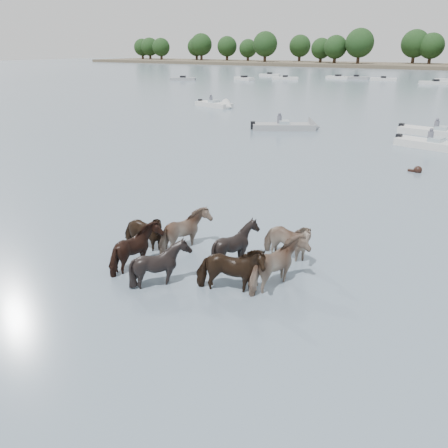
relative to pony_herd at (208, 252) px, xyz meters
The scene contains 8 objects.
ground 1.27m from the pony_herd, 31.44° to the right, with size 400.00×400.00×0.00m, color #4C5D6E.
shoreline 164.57m from the pony_herd, 114.80° to the left, with size 160.00×30.00×1.00m, color #4C4233.
pony_herd is the anchor object (origin of this frame).
swimming_pony 15.68m from the pony_herd, 78.45° to the left, with size 0.72×0.44×0.44m.
motorboat_a 25.42m from the pony_herd, 108.18° to the left, with size 5.48×4.16×1.92m.
motorboat_b 22.48m from the pony_herd, 80.38° to the left, with size 5.75×2.74×1.92m.
motorboat_f 39.07m from the pony_herd, 122.12° to the left, with size 5.25×2.70×1.92m.
treeline 164.09m from the pony_herd, 113.10° to the left, with size 144.96×21.48×11.63m.
Camera 1 is at (5.97, -9.67, 6.30)m, focal length 36.63 mm.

